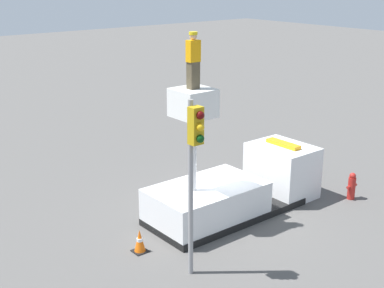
# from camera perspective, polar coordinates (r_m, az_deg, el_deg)

# --- Properties ---
(ground_plane) EXTENTS (120.00, 120.00, 0.00)m
(ground_plane) POSITION_cam_1_polar(r_m,az_deg,el_deg) (19.15, 3.62, -7.48)
(ground_plane) COLOR #565451
(bucket_truck) EXTENTS (6.67, 2.45, 4.73)m
(bucket_truck) POSITION_cam_1_polar(r_m,az_deg,el_deg) (19.08, 4.68, -4.69)
(bucket_truck) COLOR black
(bucket_truck) RESTS_ON ground
(worker) EXTENTS (0.40, 0.26, 1.75)m
(worker) POSITION_cam_1_polar(r_m,az_deg,el_deg) (16.53, 0.13, 8.90)
(worker) COLOR brown
(worker) RESTS_ON bucket_truck
(traffic_light_pole) EXTENTS (0.34, 0.57, 5.07)m
(traffic_light_pole) POSITION_cam_1_polar(r_m,az_deg,el_deg) (14.05, 0.22, -1.21)
(traffic_light_pole) COLOR gray
(traffic_light_pole) RESTS_ON ground
(fire_hydrant) EXTENTS (0.52, 0.28, 1.05)m
(fire_hydrant) POSITION_cam_1_polar(r_m,az_deg,el_deg) (21.03, 16.67, -4.33)
(fire_hydrant) COLOR #B2231E
(fire_hydrant) RESTS_ON ground
(traffic_cone_rear) EXTENTS (0.44, 0.44, 0.74)m
(traffic_cone_rear) POSITION_cam_1_polar(r_m,az_deg,el_deg) (16.66, -5.60, -10.28)
(traffic_cone_rear) COLOR black
(traffic_cone_rear) RESTS_ON ground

